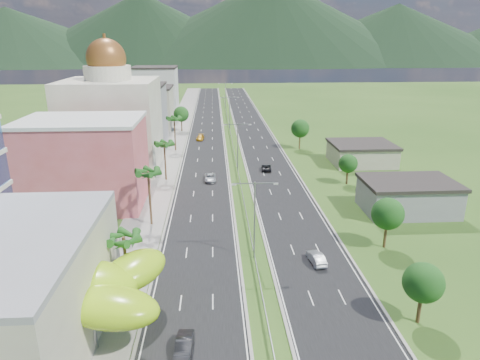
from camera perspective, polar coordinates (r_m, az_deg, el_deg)
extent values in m
plane|color=#2D5119|center=(51.09, 2.97, -15.70)|extent=(500.00, 500.00, 0.00)
cube|color=black|center=(135.10, -4.49, 6.10)|extent=(11.00, 260.00, 0.04)
cube|color=black|center=(135.67, 1.90, 6.20)|extent=(11.00, 260.00, 0.04)
cube|color=gray|center=(135.59, -8.52, 6.01)|extent=(7.00, 260.00, 0.12)
cube|color=gray|center=(117.51, -0.93, 4.59)|extent=(0.08, 216.00, 0.28)
cube|color=gray|center=(217.92, -2.20, 10.91)|extent=(0.10, 0.12, 0.70)
cylinder|color=gray|center=(57.15, 1.94, -5.48)|extent=(0.20, 0.20, 11.00)
cube|color=gray|center=(55.10, 0.51, -0.48)|extent=(2.88, 0.12, 0.12)
cube|color=gray|center=(55.37, 3.49, -0.41)|extent=(2.88, 0.12, 0.12)
cube|color=silver|center=(55.06, -0.82, -0.60)|extent=(0.60, 0.25, 0.18)
cube|color=silver|center=(55.57, 4.79, -0.49)|extent=(0.60, 0.25, 0.18)
cylinder|color=gray|center=(95.01, -0.33, 4.30)|extent=(0.20, 0.20, 11.00)
cube|color=gray|center=(93.80, -1.22, 7.43)|extent=(2.88, 0.12, 0.12)
cube|color=gray|center=(93.96, 0.55, 7.45)|extent=(2.88, 0.12, 0.12)
cube|color=silver|center=(93.77, -2.01, 7.35)|extent=(0.60, 0.25, 0.18)
cube|color=silver|center=(94.07, 1.33, 7.40)|extent=(0.60, 0.25, 0.18)
cylinder|color=gray|center=(139.05, -1.39, 8.80)|extent=(0.20, 0.20, 11.00)
cube|color=gray|center=(138.22, -2.01, 10.96)|extent=(2.88, 0.12, 0.12)
cube|color=gray|center=(138.33, -0.80, 10.97)|extent=(2.88, 0.12, 0.12)
cube|color=silver|center=(138.20, -2.55, 10.91)|extent=(0.60, 0.25, 0.18)
cube|color=silver|center=(138.41, -0.26, 10.94)|extent=(0.60, 0.25, 0.18)
cylinder|color=gray|center=(183.55, -1.95, 11.13)|extent=(0.20, 0.20, 11.00)
cube|color=gray|center=(182.92, -2.43, 12.77)|extent=(2.88, 0.12, 0.12)
cube|color=gray|center=(183.01, -1.50, 12.78)|extent=(2.88, 0.12, 0.12)
cube|color=silver|center=(182.91, -2.84, 12.73)|extent=(0.60, 0.25, 0.18)
cube|color=silver|center=(183.07, -1.09, 12.75)|extent=(0.60, 0.25, 0.18)
cylinder|color=gray|center=(51.61, -25.22, -14.61)|extent=(0.50, 0.50, 4.00)
cylinder|color=gray|center=(45.54, -18.90, -18.51)|extent=(0.50, 0.50, 4.00)
cylinder|color=gray|center=(44.54, -25.22, -20.34)|extent=(0.50, 0.50, 4.00)
cylinder|color=gray|center=(49.05, -15.06, -15.18)|extent=(0.50, 0.50, 4.00)
cube|color=#CA5353|center=(80.28, -19.95, 2.01)|extent=(20.00, 15.00, 15.00)
cube|color=beige|center=(101.39, -16.63, 7.04)|extent=(20.00, 20.00, 20.00)
cylinder|color=beige|center=(99.92, -17.24, 13.50)|extent=(10.00, 10.00, 3.00)
sphere|color=brown|center=(99.75, -17.41, 15.21)|extent=(8.40, 8.40, 8.40)
cube|color=gray|center=(125.66, -13.66, 8.42)|extent=(16.00, 15.00, 16.00)
cube|color=#ADA78F|center=(147.33, -12.20, 9.33)|extent=(16.00, 15.00, 13.00)
cube|color=silver|center=(169.58, -11.15, 11.39)|extent=(16.00, 15.00, 18.00)
cube|color=gray|center=(79.20, 21.46, -2.20)|extent=(15.00, 10.00, 5.00)
cube|color=#ADA78F|center=(106.52, 15.88, 3.31)|extent=(14.00, 12.00, 4.40)
cylinder|color=#47301C|center=(51.59, -14.93, -11.11)|extent=(0.36, 0.36, 7.50)
cylinder|color=#47301C|center=(69.18, -11.93, -2.43)|extent=(0.36, 0.36, 9.00)
cylinder|color=#47301C|center=(91.02, -9.95, 2.41)|extent=(0.36, 0.36, 8.00)
cylinder|color=#47301C|center=(115.07, -8.67, 6.02)|extent=(0.36, 0.36, 8.80)
cylinder|color=#47301C|center=(139.87, -7.79, 7.43)|extent=(0.40, 0.40, 4.90)
sphere|color=#1F541A|center=(139.32, -7.85, 8.70)|extent=(4.90, 4.90, 4.90)
cylinder|color=#47301C|center=(50.20, 22.86, -15.12)|extent=(0.40, 0.40, 4.20)
sphere|color=#1F541A|center=(48.83, 23.26, -12.45)|extent=(4.20, 4.20, 4.20)
cylinder|color=#47301C|center=(64.76, 18.84, -6.67)|extent=(0.40, 0.40, 4.55)
sphere|color=#1F541A|center=(63.63, 19.11, -4.28)|extent=(4.55, 4.55, 4.55)
cylinder|color=#47301C|center=(90.42, 14.10, 0.64)|extent=(0.40, 0.40, 3.85)
sphere|color=#1F541A|center=(89.72, 14.22, 2.15)|extent=(3.85, 3.85, 3.85)
cylinder|color=#47301C|center=(117.34, 7.96, 5.31)|extent=(0.40, 0.40, 4.90)
sphere|color=#1F541A|center=(116.68, 8.03, 6.82)|extent=(4.90, 4.90, 4.90)
imported|color=black|center=(43.89, -7.49, -21.16)|extent=(1.84, 4.55, 1.47)
imported|color=#B1B4B9|center=(90.16, -4.00, 0.32)|extent=(2.33, 5.00, 1.39)
imported|color=orange|center=(127.49, -5.31, 5.67)|extent=(2.44, 5.01, 1.40)
imported|color=#AAADB2|center=(58.83, 10.14, -10.18)|extent=(2.05, 4.53, 1.44)
imported|color=black|center=(97.38, 3.53, 1.67)|extent=(2.55, 4.79, 1.28)
imported|color=black|center=(50.46, -11.51, -15.74)|extent=(0.65, 1.80, 1.13)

